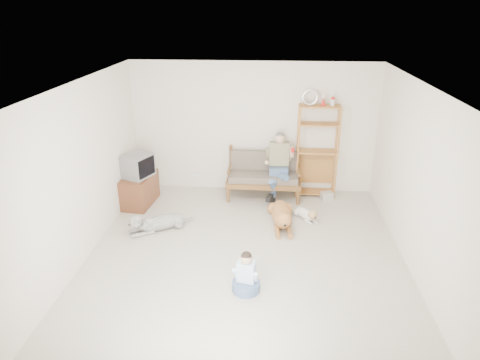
# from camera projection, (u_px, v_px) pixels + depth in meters

# --- Properties ---
(floor) EXTENTS (5.50, 5.50, 0.00)m
(floor) POSITION_uv_depth(u_px,v_px,m) (245.00, 258.00, 6.78)
(floor) COLOR beige
(floor) RESTS_ON ground
(ceiling) EXTENTS (5.50, 5.50, 0.00)m
(ceiling) POSITION_uv_depth(u_px,v_px,m) (246.00, 86.00, 5.74)
(ceiling) COLOR white
(ceiling) RESTS_ON ground
(wall_back) EXTENTS (5.00, 0.00, 5.00)m
(wall_back) POSITION_uv_depth(u_px,v_px,m) (254.00, 128.00, 8.79)
(wall_back) COLOR silver
(wall_back) RESTS_ON ground
(wall_front) EXTENTS (5.00, 0.00, 5.00)m
(wall_front) POSITION_uv_depth(u_px,v_px,m) (226.00, 299.00, 3.73)
(wall_front) COLOR silver
(wall_front) RESTS_ON ground
(wall_left) EXTENTS (0.00, 5.50, 5.50)m
(wall_left) POSITION_uv_depth(u_px,v_px,m) (80.00, 174.00, 6.43)
(wall_left) COLOR silver
(wall_left) RESTS_ON ground
(wall_right) EXTENTS (0.00, 5.50, 5.50)m
(wall_right) POSITION_uv_depth(u_px,v_px,m) (420.00, 184.00, 6.09)
(wall_right) COLOR silver
(wall_right) RESTS_ON ground
(loveseat) EXTENTS (1.51, 0.72, 0.95)m
(loveseat) POSITION_uv_depth(u_px,v_px,m) (264.00, 174.00, 8.77)
(loveseat) COLOR brown
(loveseat) RESTS_ON ground
(man) EXTENTS (0.52, 0.75, 1.21)m
(man) POSITION_uv_depth(u_px,v_px,m) (278.00, 171.00, 8.53)
(man) COLOR slate
(man) RESTS_ON loveseat
(etagere) EXTENTS (0.84, 0.37, 2.20)m
(etagere) POSITION_uv_depth(u_px,v_px,m) (317.00, 150.00, 8.67)
(etagere) COLOR #B9783A
(etagere) RESTS_ON ground
(book_stack) EXTENTS (0.27, 0.23, 0.15)m
(book_stack) POSITION_uv_depth(u_px,v_px,m) (327.00, 196.00, 8.77)
(book_stack) COLOR silver
(book_stack) RESTS_ON ground
(tv_stand) EXTENTS (0.59, 0.95, 0.60)m
(tv_stand) POSITION_uv_depth(u_px,v_px,m) (139.00, 190.00, 8.49)
(tv_stand) COLOR brown
(tv_stand) RESTS_ON ground
(crt_tv) EXTENTS (0.61, 0.67, 0.45)m
(crt_tv) POSITION_uv_depth(u_px,v_px,m) (138.00, 166.00, 8.26)
(crt_tv) COLOR slate
(crt_tv) RESTS_ON tv_stand
(wall_outlet) EXTENTS (0.12, 0.02, 0.08)m
(wall_outlet) POSITION_uv_depth(u_px,v_px,m) (195.00, 174.00, 9.27)
(wall_outlet) COLOR white
(wall_outlet) RESTS_ON ground
(golden_retriever) EXTENTS (0.42, 1.43, 0.43)m
(golden_retriever) POSITION_uv_depth(u_px,v_px,m) (282.00, 216.00, 7.73)
(golden_retriever) COLOR #C17743
(golden_retriever) RESTS_ON ground
(shaggy_dog) EXTENTS (1.09, 0.77, 0.38)m
(shaggy_dog) POSITION_uv_depth(u_px,v_px,m) (157.00, 222.00, 7.54)
(shaggy_dog) COLOR silver
(shaggy_dog) RESTS_ON ground
(terrier) EXTENTS (0.43, 0.61, 0.26)m
(terrier) POSITION_uv_depth(u_px,v_px,m) (307.00, 214.00, 7.92)
(terrier) COLOR white
(terrier) RESTS_ON ground
(child) EXTENTS (0.39, 0.39, 0.62)m
(child) POSITION_uv_depth(u_px,v_px,m) (246.00, 277.00, 5.93)
(child) COLOR slate
(child) RESTS_ON ground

